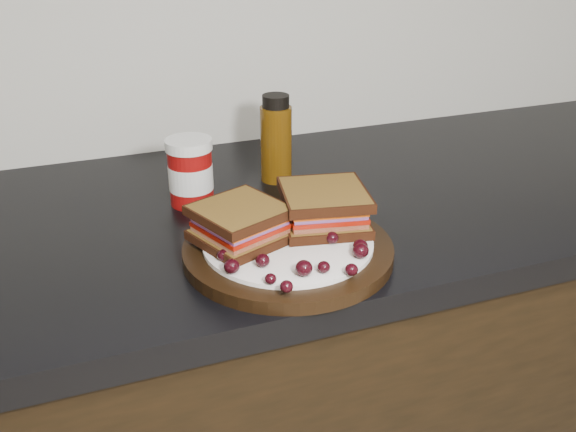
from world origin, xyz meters
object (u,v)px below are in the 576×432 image
(plate, at_px, (288,250))
(sandwich_left, at_px, (240,224))
(condiment_jar, at_px, (190,172))
(oil_bottle, at_px, (276,138))

(plate, height_order, sandwich_left, sandwich_left)
(sandwich_left, bearing_deg, condiment_jar, 75.36)
(plate, height_order, oil_bottle, oil_bottle)
(plate, bearing_deg, sandwich_left, 158.69)
(condiment_jar, relative_size, oil_bottle, 0.72)
(plate, distance_m, sandwich_left, 0.07)
(sandwich_left, relative_size, oil_bottle, 0.72)
(sandwich_left, relative_size, condiment_jar, 1.01)
(sandwich_left, xyz_separation_m, condiment_jar, (-0.02, 0.19, 0.00))
(plate, relative_size, sandwich_left, 2.63)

